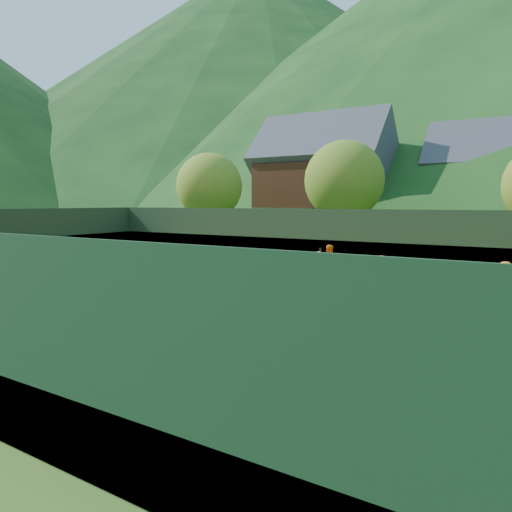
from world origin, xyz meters
The scene contains 43 objects.
ground centered at (0.00, 0.00, 0.00)m, with size 400.00×400.00×0.00m, color #30551A.
clay_court centered at (0.00, 0.00, 0.01)m, with size 40.00×24.00×0.02m, color #C1551F.
mountain_far_left centered at (-90.00, 150.00, 50.00)m, with size 260.00×260.00×100.00m, color black.
coach centered at (-1.55, -3.41, 0.87)m, with size 0.62×0.41×1.70m, color #1948A7.
student_a centered at (1.63, 3.11, 0.81)m, with size 0.77×0.60×1.58m, color orange.
student_b centered at (2.89, 1.93, 0.67)m, with size 0.76×0.32×1.30m, color orange.
student_c centered at (4.39, 1.37, 0.75)m, with size 0.71×0.46×1.45m, color orange.
student_d centered at (8.46, 1.68, 0.75)m, with size 0.94×0.54×1.46m, color orange.
tennis_ball_0 centered at (5.71, -3.86, 0.05)m, with size 0.07×0.07×0.07m, color #C4E826.
tennis_ball_1 centered at (1.92, -9.41, 0.05)m, with size 0.07×0.07×0.07m, color #C4E826.
tennis_ball_2 centered at (1.91, -5.37, 0.05)m, with size 0.07×0.07×0.07m, color #C4E826.
tennis_ball_3 centered at (-2.86, -5.81, 0.05)m, with size 0.07×0.07×0.07m, color #C4E826.
tennis_ball_4 centered at (6.37, -4.95, 0.05)m, with size 0.07×0.07×0.07m, color #C4E826.
tennis_ball_5 centered at (-3.31, -6.49, 0.05)m, with size 0.07×0.07×0.07m, color #C4E826.
tennis_ball_6 centered at (2.27, -5.17, 0.05)m, with size 0.07×0.07×0.07m, color #C4E826.
tennis_ball_7 centered at (-6.90, -2.91, 0.05)m, with size 0.07×0.07×0.07m, color #C4E826.
tennis_ball_8 centered at (2.98, -9.09, 0.05)m, with size 0.07×0.07×0.07m, color #C4E826.
tennis_ball_9 centered at (-2.05, -6.42, 0.05)m, with size 0.07×0.07×0.07m, color #C4E826.
tennis_ball_10 centered at (5.73, -8.65, 0.05)m, with size 0.07×0.07×0.07m, color #C4E826.
tennis_ball_11 centered at (-5.42, -2.30, 0.05)m, with size 0.07×0.07×0.07m, color #C4E826.
tennis_ball_12 centered at (-1.99, -1.63, 0.05)m, with size 0.07×0.07×0.07m, color #C4E826.
tennis_ball_13 centered at (4.93, -5.60, 0.05)m, with size 0.07×0.07×0.07m, color #C4E826.
tennis_ball_14 centered at (-7.99, -3.02, 0.05)m, with size 0.07×0.07×0.07m, color #C4E826.
tennis_ball_15 centered at (5.67, -8.97, 0.05)m, with size 0.07×0.07×0.07m, color #C4E826.
tennis_ball_16 centered at (1.99, -3.76, 0.05)m, with size 0.07×0.07×0.07m, color #C4E826.
tennis_ball_17 centered at (6.05, -9.40, 0.05)m, with size 0.07×0.07×0.07m, color #C4E826.
tennis_ball_18 centered at (-7.77, -2.86, 0.05)m, with size 0.07×0.07×0.07m, color #C4E826.
tennis_ball_19 centered at (5.62, -2.60, 0.05)m, with size 0.07×0.07×0.07m, color #C4E826.
tennis_ball_20 centered at (-4.07, -1.12, 0.05)m, with size 0.07×0.07×0.07m, color #C4E826.
tennis_ball_21 centered at (2.51, -4.94, 0.05)m, with size 0.07×0.07×0.07m, color #C4E826.
tennis_ball_22 centered at (5.66, -7.32, 0.05)m, with size 0.07×0.07×0.07m, color #C4E826.
tennis_ball_24 centered at (-6.61, -1.76, 0.05)m, with size 0.07×0.07×0.07m, color #C4E826.
tennis_ball_25 centered at (-1.74, -5.34, 0.05)m, with size 0.07×0.07×0.07m, color #C4E826.
tennis_ball_26 centered at (5.64, -1.15, 0.05)m, with size 0.07×0.07×0.07m, color #C4E826.
tennis_ball_27 centered at (-8.01, -2.82, 0.05)m, with size 0.07×0.07×0.07m, color #C4E826.
court_lines centered at (0.00, 0.00, 0.02)m, with size 23.83×11.03×0.00m.
tennis_net centered at (0.00, 0.00, 0.52)m, with size 0.10×12.07×1.10m.
perimeter_fence centered at (0.00, 0.00, 1.27)m, with size 40.40×24.24×3.00m.
ball_hopper centered at (-6.66, -4.59, 0.77)m, with size 0.57×0.57×1.00m.
chalet_left centered at (-10.00, 30.00, 5.65)m, with size 13.80×9.93×12.92m.
chalet_mid centered at (6.00, 34.00, 4.99)m, with size 12.65×8.82×11.45m.
tree_a centered at (-16.00, 18.00, 4.87)m, with size 6.00×6.00×7.88m.
tree_b centered at (-4.00, 20.00, 5.19)m, with size 6.40×6.40×8.40m.
Camera 1 is at (9.12, -15.42, 3.42)m, focal length 32.00 mm.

